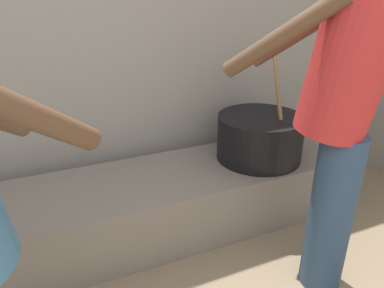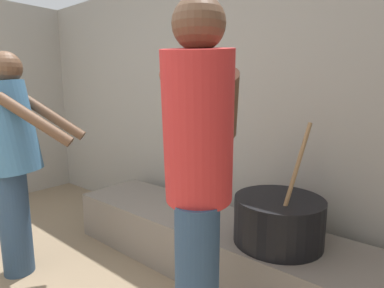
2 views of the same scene
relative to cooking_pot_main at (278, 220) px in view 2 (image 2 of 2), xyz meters
name	(u,v)px [view 2 (image 2 of 2)]	position (x,y,z in m)	size (l,w,h in m)	color
block_enclosure_rear	(203,107)	(-1.00, 0.53, 0.62)	(4.91, 0.20, 2.26)	#9E998E
hearth_ledge	(209,242)	(-0.53, 0.01, -0.33)	(2.36, 0.60, 0.37)	slate
cooking_pot_main	(278,220)	(0.00, 0.00, 0.00)	(0.53, 0.53, 0.73)	black
cook_in_red_shirt	(198,168)	(-0.08, -0.68, 0.44)	(0.64, 0.75, 1.67)	navy
cook_in_blue_shirt	(13,153)	(-1.50, -0.89, 0.36)	(0.69, 0.67, 1.53)	navy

